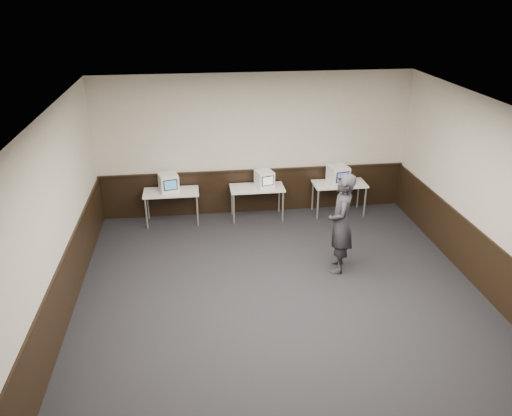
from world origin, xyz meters
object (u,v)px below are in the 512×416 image
(emac_left, at_px, (169,183))
(emac_center, at_px, (264,179))
(desk_left, at_px, (171,194))
(person, at_px, (341,224))
(emac_right, at_px, (338,175))
(desk_right, at_px, (339,186))
(desk_center, at_px, (257,190))

(emac_left, bearing_deg, emac_center, -13.34)
(desk_left, height_order, person, person)
(emac_left, distance_m, emac_right, 3.79)
(emac_center, relative_size, person, 0.24)
(emac_center, bearing_deg, person, -81.84)
(emac_right, bearing_deg, desk_right, -3.41)
(desk_right, distance_m, emac_right, 0.28)
(emac_right, bearing_deg, emac_left, 168.80)
(emac_left, distance_m, emac_center, 2.11)
(desk_left, xyz_separation_m, desk_right, (3.80, 0.00, 0.00))
(desk_center, distance_m, person, 2.73)
(desk_left, bearing_deg, person, -38.03)
(desk_right, height_order, emac_right, emac_right)
(desk_right, xyz_separation_m, person, (-0.69, -2.43, 0.27))
(desk_left, height_order, emac_left, emac_left)
(desk_left, xyz_separation_m, emac_left, (-0.04, 0.03, 0.27))
(desk_center, height_order, emac_left, emac_left)
(desk_left, relative_size, desk_right, 1.00)
(emac_left, height_order, emac_center, emac_left)
(emac_right, relative_size, person, 0.27)
(emac_center, relative_size, emac_right, 0.91)
(emac_center, height_order, person, person)
(desk_center, xyz_separation_m, desk_right, (1.90, 0.00, 0.00))
(desk_left, height_order, desk_right, same)
(desk_center, distance_m, emac_center, 0.31)
(desk_left, height_order, desk_center, same)
(emac_center, bearing_deg, emac_right, -15.80)
(desk_left, bearing_deg, emac_right, -0.10)
(emac_left, relative_size, person, 0.26)
(desk_right, relative_size, emac_center, 2.61)
(desk_left, bearing_deg, desk_right, 0.00)
(desk_right, height_order, person, person)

